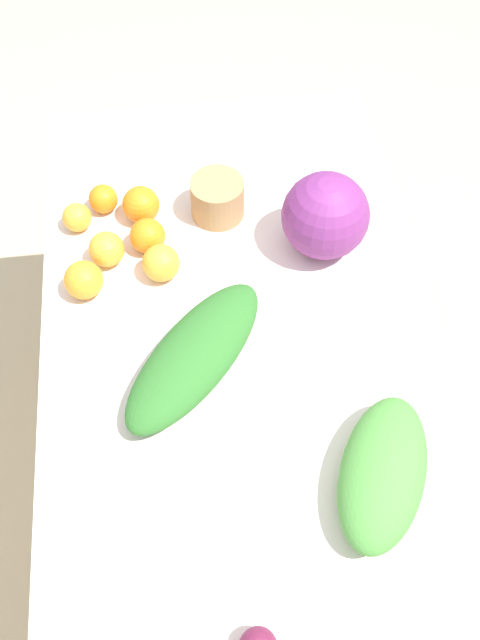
{
  "coord_description": "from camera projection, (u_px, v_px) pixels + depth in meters",
  "views": [
    {
      "loc": [
        0.8,
        -0.1,
        1.96
      ],
      "look_at": [
        0.0,
        0.0,
        0.79
      ],
      "focal_mm": 40.0,
      "sensor_mm": 36.0,
      "label": 1
    }
  ],
  "objects": [
    {
      "name": "ground_plane",
      "position": [
        240.0,
        473.0,
        2.08
      ],
      "size": [
        8.0,
        8.0,
        0.0
      ],
      "primitive_type": "plane",
      "color": "#C6B289"
    },
    {
      "name": "dining_table",
      "position": [
        240.0,
        353.0,
        1.53
      ],
      "size": [
        1.41,
        0.8,
        0.77
      ],
      "color": "silver",
      "rests_on": "ground_plane"
    },
    {
      "name": "cabbage_purple",
      "position": [
        325.0,
        216.0,
        1.49
      ],
      "size": [
        0.19,
        0.19,
        0.19
      ],
      "primitive_type": "sphere",
      "color": "#7A2D75",
      "rests_on": "dining_table"
    },
    {
      "name": "paper_bag",
      "position": [
        217.0,
        198.0,
        1.58
      ],
      "size": [
        0.12,
        0.12,
        0.09
      ],
      "primitive_type": "cylinder",
      "color": "#A87F51",
      "rests_on": "dining_table"
    },
    {
      "name": "greens_bunch_dandelion",
      "position": [
        195.0,
        355.0,
        1.36
      ],
      "size": [
        0.39,
        0.36,
        0.08
      ],
      "primitive_type": "ellipsoid",
      "rotation": [
        0.0,
        0.0,
        2.44
      ],
      "color": "#2D6B28",
      "rests_on": "dining_table"
    },
    {
      "name": "greens_bunch_scallion",
      "position": [
        383.0,
        472.0,
        1.21
      ],
      "size": [
        0.33,
        0.25,
        0.1
      ],
      "primitive_type": "ellipsoid",
      "rotation": [
        0.0,
        0.0,
        5.85
      ],
      "color": "#4C933D",
      "rests_on": "dining_table"
    },
    {
      "name": "orange_0",
      "position": [
        148.0,
        236.0,
        1.53
      ],
      "size": [
        0.08,
        0.08,
        0.08
      ],
      "primitive_type": "sphere",
      "color": "orange",
      "rests_on": "dining_table"
    },
    {
      "name": "orange_1",
      "position": [
        84.0,
        280.0,
        1.46
      ],
      "size": [
        0.08,
        0.08,
        0.08
      ],
      "primitive_type": "sphere",
      "color": "orange",
      "rests_on": "dining_table"
    },
    {
      "name": "orange_2",
      "position": [
        107.0,
        249.0,
        1.51
      ],
      "size": [
        0.08,
        0.08,
        0.08
      ],
      "primitive_type": "sphere",
      "color": "#F9A833",
      "rests_on": "dining_table"
    },
    {
      "name": "orange_3",
      "position": [
        77.0,
        217.0,
        1.57
      ],
      "size": [
        0.06,
        0.06,
        0.06
      ],
      "primitive_type": "sphere",
      "color": "#F9A833",
      "rests_on": "dining_table"
    },
    {
      "name": "orange_4",
      "position": [
        141.0,
        205.0,
        1.58
      ],
      "size": [
        0.08,
        0.08,
        0.08
      ],
      "primitive_type": "sphere",
      "color": "orange",
      "rests_on": "dining_table"
    },
    {
      "name": "orange_5",
      "position": [
        161.0,
        263.0,
        1.49
      ],
      "size": [
        0.08,
        0.08,
        0.08
      ],
      "primitive_type": "sphere",
      "color": "#F9A833",
      "rests_on": "dining_table"
    },
    {
      "name": "orange_6",
      "position": [
        103.0,
        199.0,
        1.6
      ],
      "size": [
        0.07,
        0.07,
        0.07
      ],
      "primitive_type": "sphere",
      "color": "orange",
      "rests_on": "dining_table"
    }
  ]
}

